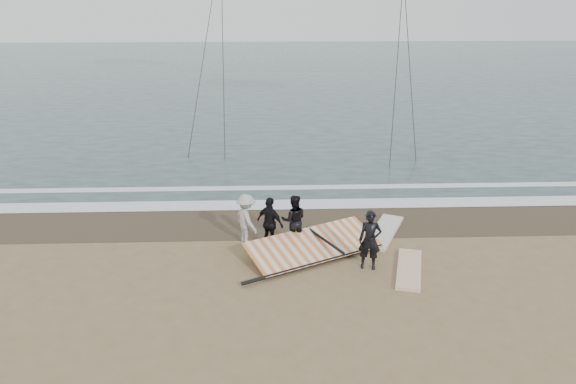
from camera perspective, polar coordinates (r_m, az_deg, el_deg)
The scene contains 10 objects.
ground at distance 14.50m, azimuth 5.43°, elevation -10.12°, with size 120.00×120.00×0.00m, color #8C704C.
sea at distance 45.95m, azimuth 0.20°, elevation 11.57°, with size 120.00×54.00×0.02m, color #233838.
wet_sand at distance 18.47m, azimuth 3.69°, elevation -2.91°, with size 120.00×2.80×0.01m, color #4C3D2B.
foam_near at distance 19.74m, azimuth 3.30°, elevation -1.22°, with size 120.00×0.90×0.01m, color white.
foam_far at distance 21.32m, azimuth 2.89°, elevation 0.50°, with size 120.00×0.45×0.01m, color white.
man_main at distance 15.34m, azimuth 8.32°, elevation -4.85°, with size 0.61×0.40×1.68m, color black.
board_white at distance 15.75m, azimuth 12.20°, elevation -7.66°, with size 0.63×2.26×0.09m, color silver.
board_cream at distance 17.78m, azimuth 9.73°, elevation -4.00°, with size 0.68×2.55×0.11m, color silver.
trio_cluster at distance 16.51m, azimuth -2.07°, elevation -2.92°, with size 2.29×1.32×1.58m.
sail_rig at distance 16.33m, azimuth 2.38°, elevation -5.49°, with size 4.14×3.40×0.51m.
Camera 1 is at (-1.80, -12.31, 7.44)m, focal length 35.00 mm.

